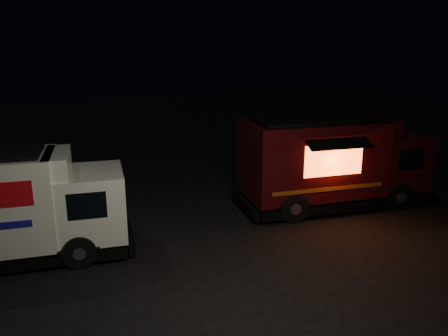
% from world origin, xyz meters
% --- Properties ---
extents(ground, '(80.00, 80.00, 0.00)m').
position_xyz_m(ground, '(0.00, 0.00, 0.00)').
color(ground, black).
rests_on(ground, ground).
extents(white_truck, '(6.73, 3.57, 2.90)m').
position_xyz_m(white_truck, '(-4.37, 2.14, 1.45)').
color(white_truck, silver).
rests_on(white_truck, ground).
extents(red_truck, '(7.12, 3.87, 3.14)m').
position_xyz_m(red_truck, '(5.99, 1.21, 1.57)').
color(red_truck, '#3D0B0D').
rests_on(red_truck, ground).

